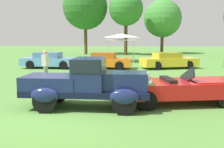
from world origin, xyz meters
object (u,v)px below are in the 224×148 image
(spectator_by_row, at_px, (45,65))
(canopy_tent_left_field, at_px, (121,37))
(feature_pickup_truck, at_px, (87,83))
(show_car_skyblue, at_px, (50,60))
(show_car_yellow, at_px, (169,61))
(neighbor_convertible, at_px, (183,88))
(show_car_orange, at_px, (105,61))

(spectator_by_row, xyz_separation_m, canopy_tent_left_field, (3.47, 12.09, 1.51))
(feature_pickup_truck, relative_size, show_car_skyblue, 1.00)
(canopy_tent_left_field, bearing_deg, show_car_skyblue, -131.90)
(show_car_yellow, bearing_deg, neighbor_convertible, -94.64)
(show_car_skyblue, bearing_deg, canopy_tent_left_field, 48.10)
(canopy_tent_left_field, bearing_deg, neighbor_convertible, -79.57)
(feature_pickup_truck, height_order, show_car_skyblue, feature_pickup_truck)
(show_car_skyblue, relative_size, show_car_orange, 1.08)
(feature_pickup_truck, xyz_separation_m, canopy_tent_left_field, (0.36, 17.04, 1.56))
(show_car_skyblue, bearing_deg, spectator_by_row, -74.03)
(show_car_skyblue, xyz_separation_m, spectator_by_row, (1.78, -6.24, 0.31))
(show_car_yellow, distance_m, canopy_tent_left_field, 6.89)
(show_car_skyblue, distance_m, show_car_yellow, 9.12)
(show_car_orange, xyz_separation_m, spectator_by_row, (-2.53, -6.29, 0.32))
(show_car_yellow, height_order, spectator_by_row, spectator_by_row)
(neighbor_convertible, distance_m, show_car_orange, 11.10)
(spectator_by_row, relative_size, canopy_tent_left_field, 0.62)
(show_car_orange, relative_size, show_car_yellow, 0.88)
(show_car_orange, height_order, spectator_by_row, spectator_by_row)
(spectator_by_row, bearing_deg, canopy_tent_left_field, 73.98)
(feature_pickup_truck, bearing_deg, spectator_by_row, 122.15)
(neighbor_convertible, relative_size, show_car_yellow, 1.07)
(canopy_tent_left_field, bearing_deg, spectator_by_row, -106.02)
(show_car_yellow, bearing_deg, show_car_skyblue, -177.17)
(neighbor_convertible, relative_size, spectator_by_row, 2.84)
(show_car_yellow, distance_m, spectator_by_row, 9.92)
(feature_pickup_truck, relative_size, show_car_yellow, 0.95)
(neighbor_convertible, relative_size, canopy_tent_left_field, 1.77)
(show_car_orange, xyz_separation_m, canopy_tent_left_field, (0.94, 5.80, 1.82))
(feature_pickup_truck, height_order, show_car_orange, feature_pickup_truck)
(spectator_by_row, bearing_deg, feature_pickup_truck, -57.85)
(show_car_yellow, relative_size, spectator_by_row, 2.67)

